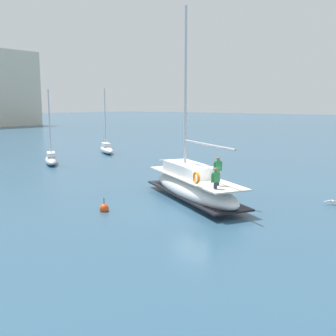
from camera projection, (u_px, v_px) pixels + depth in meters
ground_plane at (196, 210)px, 22.26m from camera, size 400.00×400.00×0.00m
main_sailboat at (193, 186)px, 24.47m from camera, size 6.60×9.61×11.69m
moored_sloop_near at (51, 159)px, 39.01m from camera, size 3.61×4.68×7.23m
moored_sloop_far at (106, 149)px, 47.56m from camera, size 3.60×4.88×7.64m
seagull at (332, 201)px, 23.34m from camera, size 0.71×0.83×0.17m
mooring_buoy at (104, 208)px, 21.98m from camera, size 0.52×0.52×0.86m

